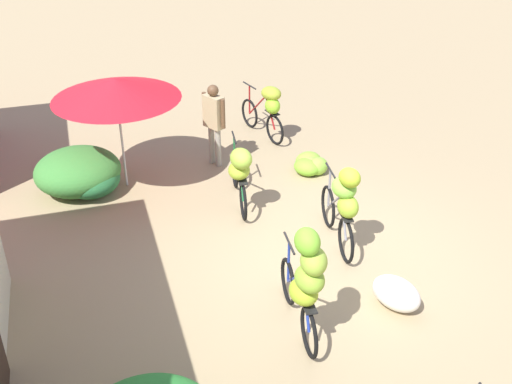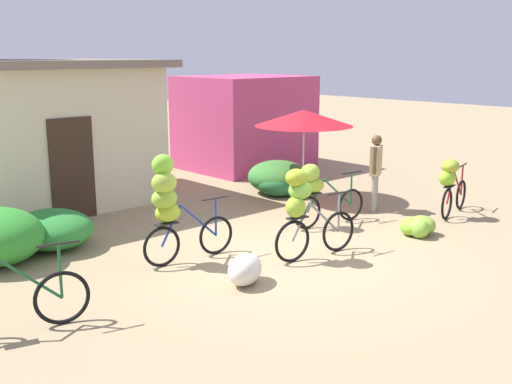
% 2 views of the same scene
% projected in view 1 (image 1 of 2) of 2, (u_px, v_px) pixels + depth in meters
% --- Properties ---
extents(ground_plane, '(60.00, 60.00, 0.00)m').
position_uv_depth(ground_plane, '(330.00, 254.00, 9.30)').
color(ground_plane, '#9B8761').
extents(hedge_bush_mid, '(1.13, 1.03, 0.58)m').
position_uv_depth(hedge_bush_mid, '(90.00, 178.00, 10.75)').
color(hedge_bush_mid, '#266B37').
rests_on(hedge_bush_mid, ground).
extents(hedge_bush_by_door, '(1.38, 1.49, 0.77)m').
position_uv_depth(hedge_bush_by_door, '(78.00, 171.00, 10.76)').
color(hedge_bush_by_door, '#3B8236').
rests_on(hedge_bush_by_door, ground).
extents(market_umbrella, '(2.16, 2.16, 2.00)m').
position_uv_depth(market_umbrella, '(116.00, 89.00, 10.22)').
color(market_umbrella, beige).
rests_on(market_umbrella, ground).
extents(bicycle_near_pile, '(1.63, 0.45, 1.73)m').
position_uv_depth(bicycle_near_pile, '(306.00, 278.00, 7.20)').
color(bicycle_near_pile, black).
rests_on(bicycle_near_pile, ground).
extents(bicycle_center_loaded, '(1.63, 0.39, 1.48)m').
position_uv_depth(bicycle_center_loaded, '(343.00, 202.00, 8.94)').
color(bicycle_center_loaded, black).
rests_on(bicycle_center_loaded, ground).
extents(bicycle_by_shop, '(1.71, 0.48, 1.22)m').
position_uv_depth(bicycle_by_shop, '(240.00, 171.00, 10.02)').
color(bicycle_by_shop, black).
rests_on(bicycle_by_shop, ground).
extents(bicycle_rightmost, '(1.58, 0.55, 1.18)m').
position_uv_depth(bicycle_rightmost, '(268.00, 107.00, 12.42)').
color(bicycle_rightmost, black).
rests_on(bicycle_rightmost, ground).
extents(banana_pile_on_ground, '(0.73, 0.70, 0.35)m').
position_uv_depth(banana_pile_on_ground, '(310.00, 164.00, 11.46)').
color(banana_pile_on_ground, '#82BC3C').
rests_on(banana_pile_on_ground, ground).
extents(produce_sack, '(0.82, 0.71, 0.44)m').
position_uv_depth(produce_sack, '(396.00, 293.00, 8.16)').
color(produce_sack, silver).
rests_on(produce_sack, ground).
extents(person_vendor, '(0.52, 0.37, 1.58)m').
position_uv_depth(person_vendor, '(214.00, 117.00, 11.36)').
color(person_vendor, gray).
rests_on(person_vendor, ground).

